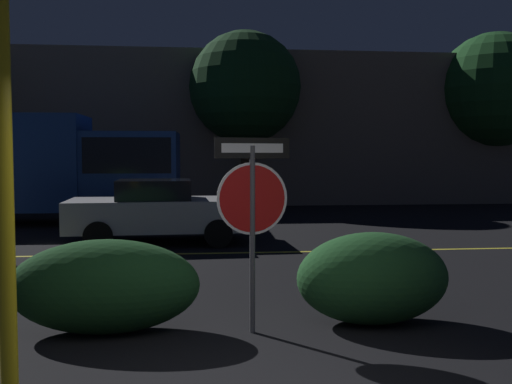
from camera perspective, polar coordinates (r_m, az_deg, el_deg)
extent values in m
cube|color=gold|center=(11.39, -3.83, -6.12)|extent=(42.09, 0.12, 0.01)
cylinder|color=#4C4C51|center=(6.15, -0.37, -4.81)|extent=(0.06, 0.06, 2.02)
cylinder|color=white|center=(6.10, -0.37, -0.67)|extent=(0.77, 0.13, 0.78)
cylinder|color=#B71414|center=(6.10, -0.37, -0.67)|extent=(0.72, 0.13, 0.72)
cube|color=black|center=(6.08, -0.37, 4.42)|extent=(0.82, 0.15, 0.22)
cube|color=white|center=(6.08, -0.37, 4.42)|extent=(0.67, 0.13, 0.10)
cylinder|color=yellow|center=(4.55, -23.83, 0.14)|extent=(0.13, 0.13, 3.31)
ellipsoid|color=#19421E|center=(6.43, -14.86, -9.12)|extent=(2.04, 0.94, 1.02)
ellipsoid|color=#1E4C23|center=(6.69, 11.58, -8.43)|extent=(1.75, 1.05, 1.05)
cube|color=silver|center=(12.88, -9.60, -2.19)|extent=(4.04, 2.08, 0.68)
cube|color=black|center=(12.84, -10.15, 0.26)|extent=(1.66, 1.71, 0.43)
cylinder|color=black|center=(13.85, -4.43, -3.16)|extent=(0.61, 0.23, 0.60)
cylinder|color=black|center=(12.05, -3.80, -4.16)|extent=(0.61, 0.23, 0.60)
cylinder|color=black|center=(13.90, -14.59, -3.24)|extent=(0.61, 0.23, 0.60)
cylinder|color=black|center=(12.10, -15.50, -4.24)|extent=(0.61, 0.23, 0.60)
sphere|color=#F4EFCC|center=(13.57, -1.04, -1.71)|extent=(0.14, 0.14, 0.14)
sphere|color=#F4EFCC|center=(12.41, -0.33, -2.20)|extent=(0.14, 0.14, 0.14)
cube|color=navy|center=(16.85, -12.28, 2.07)|extent=(2.70, 2.05, 2.22)
cube|color=black|center=(16.85, -12.30, 3.58)|extent=(2.44, 2.08, 0.98)
cube|color=navy|center=(17.66, -23.59, 2.69)|extent=(4.38, 2.22, 2.70)
cylinder|color=black|center=(17.92, -12.02, -1.34)|extent=(0.85, 0.30, 0.84)
cylinder|color=black|center=(15.92, -12.98, -1.95)|extent=(0.85, 0.30, 0.84)
cylinder|color=#422D1E|center=(25.58, 22.54, 2.29)|extent=(0.32, 0.32, 2.98)
sphere|color=#19471E|center=(25.73, 22.71, 9.37)|extent=(4.69, 4.69, 4.69)
cylinder|color=#422D1E|center=(21.73, -1.09, 2.45)|extent=(0.32, 0.32, 3.03)
sphere|color=#143819|center=(21.89, -1.10, 10.42)|extent=(4.22, 4.22, 4.22)
cube|color=#7A6B5B|center=(23.68, -5.73, 6.23)|extent=(27.27, 3.02, 6.09)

